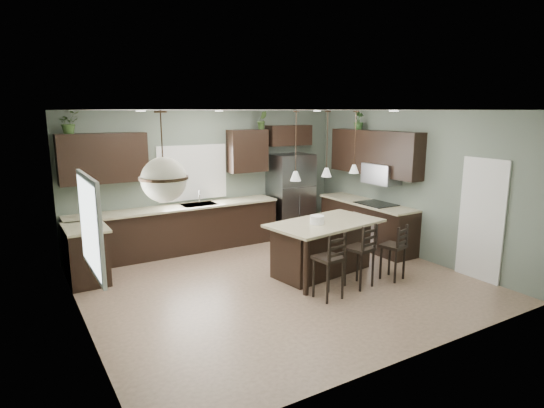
{
  "coord_description": "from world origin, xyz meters",
  "views": [
    {
      "loc": [
        -3.76,
        -6.02,
        2.79
      ],
      "look_at": [
        0.1,
        0.4,
        1.25
      ],
      "focal_mm": 30.0,
      "sensor_mm": 36.0,
      "label": 1
    }
  ],
  "objects_px": {
    "bar_stool_center": "(360,255)",
    "bar_stool_right": "(393,252)",
    "kitchen_island": "(325,248)",
    "serving_dish": "(317,220)",
    "bar_stool_left": "(328,265)",
    "plant_back_left": "(69,122)",
    "refrigerator": "(290,195)"
  },
  "relations": [
    {
      "from": "bar_stool_center",
      "to": "bar_stool_right",
      "type": "height_order",
      "value": "bar_stool_center"
    },
    {
      "from": "kitchen_island",
      "to": "serving_dish",
      "type": "height_order",
      "value": "serving_dish"
    },
    {
      "from": "kitchen_island",
      "to": "serving_dish",
      "type": "distance_m",
      "value": 0.57
    },
    {
      "from": "serving_dish",
      "to": "bar_stool_left",
      "type": "height_order",
      "value": "serving_dish"
    },
    {
      "from": "serving_dish",
      "to": "plant_back_left",
      "type": "height_order",
      "value": "plant_back_left"
    },
    {
      "from": "refrigerator",
      "to": "kitchen_island",
      "type": "xyz_separation_m",
      "value": [
        -0.88,
        -2.42,
        -0.46
      ]
    },
    {
      "from": "refrigerator",
      "to": "bar_stool_left",
      "type": "relative_size",
      "value": 1.77
    },
    {
      "from": "kitchen_island",
      "to": "serving_dish",
      "type": "bearing_deg",
      "value": 180.0
    },
    {
      "from": "kitchen_island",
      "to": "bar_stool_right",
      "type": "height_order",
      "value": "bar_stool_right"
    },
    {
      "from": "serving_dish",
      "to": "bar_stool_right",
      "type": "xyz_separation_m",
      "value": [
        1.0,
        -0.78,
        -0.52
      ]
    },
    {
      "from": "kitchen_island",
      "to": "bar_stool_center",
      "type": "bearing_deg",
      "value": -90.63
    },
    {
      "from": "kitchen_island",
      "to": "bar_stool_center",
      "type": "height_order",
      "value": "bar_stool_center"
    },
    {
      "from": "kitchen_island",
      "to": "bar_stool_center",
      "type": "xyz_separation_m",
      "value": [
        0.11,
        -0.77,
        0.06
      ]
    },
    {
      "from": "serving_dish",
      "to": "plant_back_left",
      "type": "relative_size",
      "value": 0.62
    },
    {
      "from": "refrigerator",
      "to": "kitchen_island",
      "type": "distance_m",
      "value": 2.61
    },
    {
      "from": "serving_dish",
      "to": "bar_stool_right",
      "type": "height_order",
      "value": "serving_dish"
    },
    {
      "from": "kitchen_island",
      "to": "bar_stool_left",
      "type": "distance_m",
      "value": 1.08
    },
    {
      "from": "kitchen_island",
      "to": "bar_stool_right",
      "type": "relative_size",
      "value": 2.03
    },
    {
      "from": "bar_stool_left",
      "to": "plant_back_left",
      "type": "distance_m",
      "value": 5.01
    },
    {
      "from": "kitchen_island",
      "to": "bar_stool_right",
      "type": "bearing_deg",
      "value": -53.73
    },
    {
      "from": "serving_dish",
      "to": "bar_stool_right",
      "type": "relative_size",
      "value": 0.25
    },
    {
      "from": "plant_back_left",
      "to": "kitchen_island",
      "type": "bearing_deg",
      "value": -35.64
    },
    {
      "from": "bar_stool_left",
      "to": "bar_stool_center",
      "type": "distance_m",
      "value": 0.73
    },
    {
      "from": "serving_dish",
      "to": "bar_stool_left",
      "type": "xyz_separation_m",
      "value": [
        -0.41,
        -0.86,
        -0.47
      ]
    },
    {
      "from": "plant_back_left",
      "to": "bar_stool_right",
      "type": "bearing_deg",
      "value": -37.62
    },
    {
      "from": "serving_dish",
      "to": "refrigerator",
      "type": "bearing_deg",
      "value": 66.33
    },
    {
      "from": "serving_dish",
      "to": "kitchen_island",
      "type": "bearing_deg",
      "value": 8.47
    },
    {
      "from": "bar_stool_left",
      "to": "refrigerator",
      "type": "bearing_deg",
      "value": 61.21
    },
    {
      "from": "refrigerator",
      "to": "kitchen_island",
      "type": "bearing_deg",
      "value": -109.9
    },
    {
      "from": "bar_stool_right",
      "to": "kitchen_island",
      "type": "bearing_deg",
      "value": 120.79
    },
    {
      "from": "refrigerator",
      "to": "plant_back_left",
      "type": "xyz_separation_m",
      "value": [
        -4.47,
        0.15,
        1.67
      ]
    },
    {
      "from": "bar_stool_left",
      "to": "bar_stool_center",
      "type": "relative_size",
      "value": 0.99
    }
  ]
}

